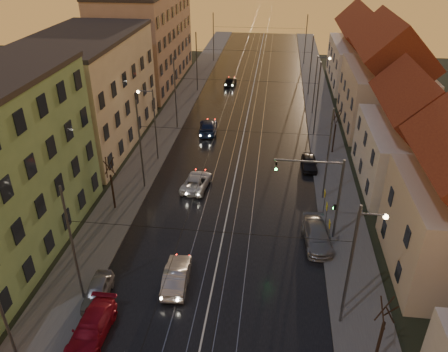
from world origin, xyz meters
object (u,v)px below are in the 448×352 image
at_px(parked_left_3, 98,291).
at_px(driving_car_2, 197,182).
at_px(parked_left_2, 91,329).
at_px(street_lamp_3, 318,80).
at_px(street_lamp_1, 357,254).
at_px(driving_car_3, 208,127).
at_px(parked_right_2, 309,163).
at_px(street_lamp_2, 152,118).
at_px(traffic_light_mast, 327,189).
at_px(driving_car_1, 177,276).
at_px(parked_right_1, 317,236).
at_px(driving_car_4, 230,81).
at_px(street_lamp_0, 2,329).

bearing_deg(parked_left_3, driving_car_2, 70.21).
bearing_deg(parked_left_2, street_lamp_3, 69.45).
bearing_deg(street_lamp_1, driving_car_3, 115.75).
height_order(street_lamp_3, parked_left_3, street_lamp_3).
bearing_deg(driving_car_2, street_lamp_1, 137.63).
bearing_deg(parked_right_2, street_lamp_2, 178.10).
bearing_deg(parked_left_3, street_lamp_1, -2.13).
distance_m(street_lamp_2, parked_left_3, 21.31).
bearing_deg(street_lamp_3, driving_car_3, -149.74).
xyz_separation_m(traffic_light_mast, parked_left_2, (-14.75, -12.01, -3.89)).
bearing_deg(driving_car_2, traffic_light_mast, 156.93).
xyz_separation_m(street_lamp_1, driving_car_1, (-11.67, 1.21, -4.13)).
relative_size(driving_car_2, parked_right_1, 0.96).
bearing_deg(driving_car_4, parked_left_2, 90.74).
xyz_separation_m(driving_car_4, parked_left_2, (-2.98, -51.49, 0.00)).
bearing_deg(parked_right_2, parked_right_1, -91.78).
distance_m(driving_car_4, parked_right_2, 29.77).
distance_m(street_lamp_2, driving_car_1, 20.32).
xyz_separation_m(parked_left_2, parked_left_3, (-0.84, 3.18, -0.05)).
distance_m(driving_car_2, driving_car_3, 13.52).
height_order(street_lamp_3, traffic_light_mast, street_lamp_3).
height_order(driving_car_1, parked_left_3, driving_car_1).
height_order(driving_car_3, parked_left_3, driving_car_3).
bearing_deg(driving_car_4, parked_right_1, 109.78).
distance_m(street_lamp_0, parked_right_2, 32.85).
xyz_separation_m(street_lamp_3, parked_right_1, (-1.51, -28.93, -4.16)).
relative_size(driving_car_3, parked_right_1, 1.05).
distance_m(street_lamp_0, street_lamp_3, 47.62).
relative_size(street_lamp_0, street_lamp_2, 1.00).
bearing_deg(driving_car_4, street_lamp_0, 88.57).
xyz_separation_m(street_lamp_0, street_lamp_3, (18.21, 44.00, 0.00)).
bearing_deg(street_lamp_3, street_lamp_1, -90.00).
bearing_deg(street_lamp_0, parked_left_2, 59.55).
distance_m(street_lamp_3, parked_left_2, 43.24).
distance_m(driving_car_2, parked_right_1, 13.43).
distance_m(driving_car_4, parked_right_1, 41.99).
xyz_separation_m(street_lamp_0, parked_right_2, (16.70, 27.97, -4.22)).
bearing_deg(parked_left_2, street_lamp_1, 15.26).
xyz_separation_m(street_lamp_1, parked_right_2, (-1.51, 19.97, -4.22)).
distance_m(traffic_light_mast, parked_right_1, 4.00).
bearing_deg(driving_car_3, parked_right_2, 139.91).
height_order(street_lamp_2, parked_left_3, street_lamp_2).
distance_m(street_lamp_1, traffic_light_mast, 8.08).
relative_size(driving_car_3, parked_left_3, 1.38).
height_order(street_lamp_2, parked_right_1, street_lamp_2).
xyz_separation_m(driving_car_1, parked_right_2, (10.16, 18.76, -0.09)).
bearing_deg(parked_left_2, driving_car_1, 52.33).
xyz_separation_m(street_lamp_1, street_lamp_3, (0.00, 36.00, 0.00)).
distance_m(street_lamp_1, parked_right_1, 8.34).
relative_size(street_lamp_3, parked_right_1, 1.60).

